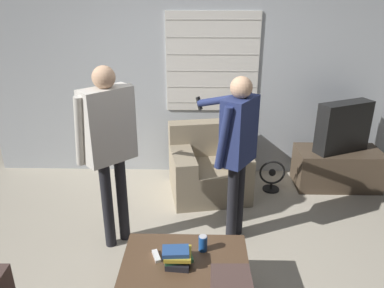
{
  "coord_description": "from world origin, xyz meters",
  "views": [
    {
      "loc": [
        0.07,
        -2.53,
        2.25
      ],
      "look_at": [
        -0.0,
        0.49,
        1.0
      ],
      "focal_mm": 35.0,
      "sensor_mm": 36.0,
      "label": 1
    }
  ],
  "objects_px": {
    "tv": "(343,127)",
    "book_stack": "(178,257)",
    "soda_can": "(203,243)",
    "person_right_standing": "(237,142)",
    "spare_remote": "(156,256)",
    "armchair_beige": "(208,167)",
    "coffee_table": "(185,265)",
    "floor_fan": "(272,176)",
    "person_left_standing": "(108,137)"
  },
  "relations": [
    {
      "from": "coffee_table",
      "to": "person_right_standing",
      "type": "distance_m",
      "value": 1.17
    },
    {
      "from": "spare_remote",
      "to": "tv",
      "type": "bearing_deg",
      "value": 24.47
    },
    {
      "from": "coffee_table",
      "to": "book_stack",
      "type": "bearing_deg",
      "value": -147.21
    },
    {
      "from": "armchair_beige",
      "to": "coffee_table",
      "type": "relative_size",
      "value": 1.07
    },
    {
      "from": "tv",
      "to": "spare_remote",
      "type": "xyz_separation_m",
      "value": [
        -1.99,
        -1.94,
        -0.33
      ]
    },
    {
      "from": "coffee_table",
      "to": "soda_can",
      "type": "xyz_separation_m",
      "value": [
        0.13,
        0.12,
        0.1
      ]
    },
    {
      "from": "person_left_standing",
      "to": "person_right_standing",
      "type": "relative_size",
      "value": 1.07
    },
    {
      "from": "person_right_standing",
      "to": "spare_remote",
      "type": "height_order",
      "value": "person_right_standing"
    },
    {
      "from": "coffee_table",
      "to": "soda_can",
      "type": "height_order",
      "value": "soda_can"
    },
    {
      "from": "soda_can",
      "to": "armchair_beige",
      "type": "bearing_deg",
      "value": 87.7
    },
    {
      "from": "person_right_standing",
      "to": "floor_fan",
      "type": "height_order",
      "value": "person_right_standing"
    },
    {
      "from": "person_right_standing",
      "to": "spare_remote",
      "type": "bearing_deg",
      "value": 175.86
    },
    {
      "from": "soda_can",
      "to": "person_right_standing",
      "type": "bearing_deg",
      "value": 68.77
    },
    {
      "from": "person_right_standing",
      "to": "armchair_beige",
      "type": "bearing_deg",
      "value": 47.23
    },
    {
      "from": "person_left_standing",
      "to": "spare_remote",
      "type": "xyz_separation_m",
      "value": [
        0.48,
        -0.76,
        -0.64
      ]
    },
    {
      "from": "person_left_standing",
      "to": "coffee_table",
      "type": "bearing_deg",
      "value": -92.77
    },
    {
      "from": "person_left_standing",
      "to": "soda_can",
      "type": "relative_size",
      "value": 13.44
    },
    {
      "from": "book_stack",
      "to": "floor_fan",
      "type": "distance_m",
      "value": 2.14
    },
    {
      "from": "soda_can",
      "to": "spare_remote",
      "type": "relative_size",
      "value": 0.93
    },
    {
      "from": "spare_remote",
      "to": "coffee_table",
      "type": "bearing_deg",
      "value": -28.24
    },
    {
      "from": "book_stack",
      "to": "floor_fan",
      "type": "xyz_separation_m",
      "value": [
        1.02,
        1.86,
        -0.31
      ]
    },
    {
      "from": "spare_remote",
      "to": "floor_fan",
      "type": "bearing_deg",
      "value": 36.87
    },
    {
      "from": "soda_can",
      "to": "floor_fan",
      "type": "height_order",
      "value": "soda_can"
    },
    {
      "from": "floor_fan",
      "to": "coffee_table",
      "type": "bearing_deg",
      "value": -117.81
    },
    {
      "from": "book_stack",
      "to": "tv",
      "type": "bearing_deg",
      "value": 47.69
    },
    {
      "from": "person_left_standing",
      "to": "person_right_standing",
      "type": "distance_m",
      "value": 1.13
    },
    {
      "from": "coffee_table",
      "to": "spare_remote",
      "type": "relative_size",
      "value": 6.79
    },
    {
      "from": "tv",
      "to": "book_stack",
      "type": "height_order",
      "value": "tv"
    },
    {
      "from": "person_right_standing",
      "to": "tv",
      "type": "bearing_deg",
      "value": -19.05
    },
    {
      "from": "armchair_beige",
      "to": "soda_can",
      "type": "distance_m",
      "value": 1.68
    },
    {
      "from": "book_stack",
      "to": "spare_remote",
      "type": "bearing_deg",
      "value": 157.65
    },
    {
      "from": "person_right_standing",
      "to": "book_stack",
      "type": "height_order",
      "value": "person_right_standing"
    },
    {
      "from": "spare_remote",
      "to": "floor_fan",
      "type": "xyz_separation_m",
      "value": [
        1.18,
        1.79,
        -0.25
      ]
    },
    {
      "from": "coffee_table",
      "to": "book_stack",
      "type": "relative_size",
      "value": 4.03
    },
    {
      "from": "soda_can",
      "to": "spare_remote",
      "type": "height_order",
      "value": "soda_can"
    },
    {
      "from": "coffee_table",
      "to": "person_left_standing",
      "type": "height_order",
      "value": "person_left_standing"
    },
    {
      "from": "armchair_beige",
      "to": "spare_remote",
      "type": "bearing_deg",
      "value": 66.77
    },
    {
      "from": "tv",
      "to": "spare_remote",
      "type": "distance_m",
      "value": 2.79
    },
    {
      "from": "armchair_beige",
      "to": "person_left_standing",
      "type": "distance_m",
      "value": 1.54
    },
    {
      "from": "tv",
      "to": "person_right_standing",
      "type": "relative_size",
      "value": 0.43
    },
    {
      "from": "armchair_beige",
      "to": "coffee_table",
      "type": "height_order",
      "value": "armchair_beige"
    },
    {
      "from": "armchair_beige",
      "to": "person_left_standing",
      "type": "xyz_separation_m",
      "value": [
        -0.89,
        -1.0,
        0.77
      ]
    },
    {
      "from": "tv",
      "to": "book_stack",
      "type": "distance_m",
      "value": 2.72
    },
    {
      "from": "armchair_beige",
      "to": "tv",
      "type": "xyz_separation_m",
      "value": [
        1.58,
        0.18,
        0.46
      ]
    },
    {
      "from": "book_stack",
      "to": "spare_remote",
      "type": "relative_size",
      "value": 1.69
    },
    {
      "from": "person_left_standing",
      "to": "floor_fan",
      "type": "height_order",
      "value": "person_left_standing"
    },
    {
      "from": "book_stack",
      "to": "spare_remote",
      "type": "distance_m",
      "value": 0.18
    },
    {
      "from": "coffee_table",
      "to": "floor_fan",
      "type": "bearing_deg",
      "value": 62.19
    },
    {
      "from": "armchair_beige",
      "to": "tv",
      "type": "distance_m",
      "value": 1.65
    },
    {
      "from": "coffee_table",
      "to": "spare_remote",
      "type": "bearing_deg",
      "value": 171.58
    }
  ]
}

